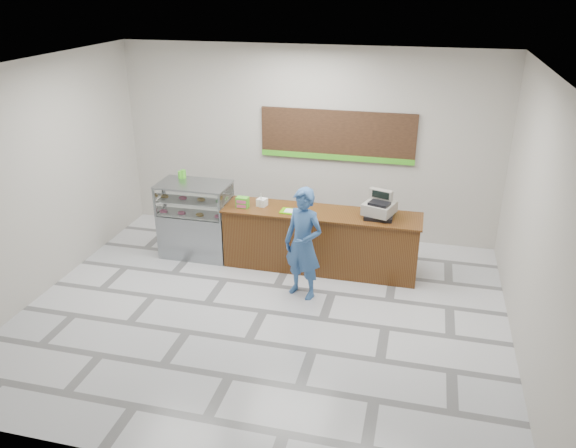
% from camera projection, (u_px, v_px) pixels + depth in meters
% --- Properties ---
extents(floor, '(7.00, 7.00, 0.00)m').
position_uv_depth(floor, '(264.00, 311.00, 8.31)').
color(floor, silver).
rests_on(floor, ground).
extents(back_wall, '(7.00, 0.00, 7.00)m').
position_uv_depth(back_wall, '(307.00, 144.00, 10.28)').
color(back_wall, beige).
rests_on(back_wall, floor).
extents(ceiling, '(7.00, 7.00, 0.00)m').
position_uv_depth(ceiling, '(259.00, 69.00, 6.91)').
color(ceiling, silver).
rests_on(ceiling, back_wall).
extents(sales_counter, '(3.26, 0.76, 1.03)m').
position_uv_depth(sales_counter, '(321.00, 240.00, 9.36)').
color(sales_counter, '#583415').
rests_on(sales_counter, floor).
extents(display_case, '(1.22, 0.72, 1.33)m').
position_uv_depth(display_case, '(196.00, 219.00, 9.78)').
color(display_case, gray).
rests_on(display_case, floor).
extents(menu_board, '(2.80, 0.06, 0.90)m').
position_uv_depth(menu_board, '(337.00, 136.00, 10.05)').
color(menu_board, black).
rests_on(menu_board, back_wall).
extents(cash_register, '(0.56, 0.58, 0.42)m').
position_uv_depth(cash_register, '(379.00, 208.00, 8.90)').
color(cash_register, black).
rests_on(cash_register, sales_counter).
extents(card_terminal, '(0.13, 0.18, 0.04)m').
position_uv_depth(card_terminal, '(373.00, 216.00, 8.95)').
color(card_terminal, black).
rests_on(card_terminal, sales_counter).
extents(serving_tray, '(0.35, 0.26, 0.02)m').
position_uv_depth(serving_tray, '(291.00, 211.00, 9.15)').
color(serving_tray, '#5CC606').
rests_on(serving_tray, sales_counter).
extents(napkin_box, '(0.18, 0.18, 0.13)m').
position_uv_depth(napkin_box, '(262.00, 202.00, 9.37)').
color(napkin_box, white).
rests_on(napkin_box, sales_counter).
extents(straw_cup, '(0.09, 0.09, 0.13)m').
position_uv_depth(straw_cup, '(261.00, 203.00, 9.33)').
color(straw_cup, silver).
rests_on(straw_cup, sales_counter).
extents(promo_box, '(0.20, 0.14, 0.18)m').
position_uv_depth(promo_box, '(243.00, 202.00, 9.30)').
color(promo_box, '#4BBE26').
rests_on(promo_box, sales_counter).
extents(donut_decal, '(0.17, 0.17, 0.00)m').
position_uv_depth(donut_decal, '(375.00, 220.00, 8.84)').
color(donut_decal, '#D95383').
rests_on(donut_decal, sales_counter).
extents(green_cup_left, '(0.08, 0.08, 0.13)m').
position_uv_depth(green_cup_left, '(180.00, 175.00, 9.76)').
color(green_cup_left, '#4BBE26').
rests_on(green_cup_left, display_case).
extents(green_cup_right, '(0.09, 0.09, 0.14)m').
position_uv_depth(green_cup_right, '(183.00, 174.00, 9.77)').
color(green_cup_right, '#4BBE26').
rests_on(green_cup_right, display_case).
extents(customer, '(0.75, 0.62, 1.75)m').
position_uv_depth(customer, '(303.00, 244.00, 8.41)').
color(customer, '#335A94').
rests_on(customer, floor).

